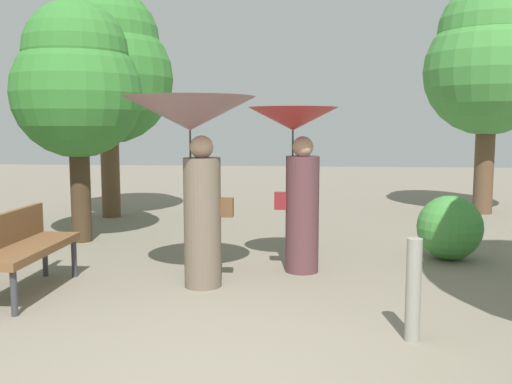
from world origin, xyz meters
TOP-DOWN VIEW (x-y plane):
  - ground_plane at (0.00, 0.00)m, footprint 40.00×40.00m
  - person_left at (-0.60, 2.10)m, footprint 1.36×1.36m
  - person_right at (0.45, 2.82)m, footprint 1.02×1.02m
  - park_bench at (-2.28, 1.67)m, footprint 0.51×1.51m
  - tree_near_left at (-2.74, 4.26)m, footprint 1.85×1.85m
  - tree_near_right at (3.93, 7.62)m, footprint 2.41×2.41m
  - tree_mid_left at (-3.10, 6.50)m, footprint 2.37×2.37m
  - bush_path_left at (2.38, 3.62)m, footprint 0.82×0.82m
  - path_marker_post at (1.43, 0.75)m, footprint 0.12×0.12m

SIDE VIEW (x-z plane):
  - ground_plane at x=0.00m, z-range 0.00..0.00m
  - bush_path_left at x=2.38m, z-range 0.00..0.82m
  - path_marker_post at x=1.43m, z-range 0.00..0.83m
  - park_bench at x=-2.28m, z-range 0.10..0.93m
  - person_right at x=0.45m, z-range 0.36..2.26m
  - person_left at x=-0.60m, z-range 0.54..2.54m
  - tree_near_left at x=-2.74m, z-range 0.59..4.06m
  - tree_mid_left at x=-3.10m, z-range 0.67..4.85m
  - tree_near_right at x=3.93m, z-range 0.74..5.15m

